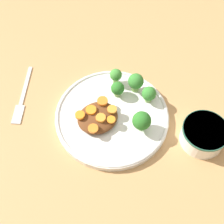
% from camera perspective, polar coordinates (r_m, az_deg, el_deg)
% --- Properties ---
extents(ground_plane, '(4.00, 4.00, 0.00)m').
position_cam_1_polar(ground_plane, '(0.80, 0.00, -1.21)').
color(ground_plane, tan).
extents(plate, '(0.29, 0.29, 0.02)m').
position_cam_1_polar(plate, '(0.79, 0.00, -0.79)').
color(plate, silver).
rests_on(plate, ground_plane).
extents(dip_bowl, '(0.11, 0.11, 0.05)m').
position_cam_1_polar(dip_bowl, '(0.78, 16.42, -3.90)').
color(dip_bowl, white).
rests_on(dip_bowl, ground_plane).
extents(stew_mound, '(0.10, 0.09, 0.02)m').
position_cam_1_polar(stew_mound, '(0.77, -2.62, -1.05)').
color(stew_mound, '#5B3319').
rests_on(stew_mound, plate).
extents(broccoli_floret_0, '(0.04, 0.04, 0.05)m').
position_cam_1_polar(broccoli_floret_0, '(0.80, 6.76, 3.27)').
color(broccoli_floret_0, '#759E51').
rests_on(broccoli_floret_0, plate).
extents(broccoli_floret_1, '(0.05, 0.05, 0.06)m').
position_cam_1_polar(broccoli_floret_1, '(0.74, 5.45, -1.64)').
color(broccoli_floret_1, '#759E51').
rests_on(broccoli_floret_1, plate).
extents(broccoli_floret_2, '(0.03, 0.03, 0.05)m').
position_cam_1_polar(broccoli_floret_2, '(0.80, 1.03, 4.25)').
color(broccoli_floret_2, '#7FA85B').
rests_on(broccoli_floret_2, plate).
extents(broccoli_floret_3, '(0.03, 0.03, 0.05)m').
position_cam_1_polar(broccoli_floret_3, '(0.82, 0.70, 6.71)').
color(broccoli_floret_3, '#759E51').
rests_on(broccoli_floret_3, plate).
extents(broccoli_floret_4, '(0.04, 0.04, 0.06)m').
position_cam_1_polar(broccoli_floret_4, '(0.81, 4.37, 5.52)').
color(broccoli_floret_4, '#759E51').
rests_on(broccoli_floret_4, plate).
extents(carrot_slice_0, '(0.02, 0.02, 0.01)m').
position_cam_1_polar(carrot_slice_0, '(0.75, -2.08, -1.07)').
color(carrot_slice_0, orange).
rests_on(carrot_slice_0, stew_mound).
extents(carrot_slice_1, '(0.02, 0.02, 0.01)m').
position_cam_1_polar(carrot_slice_1, '(0.76, -5.88, -0.57)').
color(carrot_slice_1, orange).
rests_on(carrot_slice_1, stew_mound).
extents(carrot_slice_2, '(0.02, 0.02, 0.01)m').
position_cam_1_polar(carrot_slice_2, '(0.74, -3.47, -3.03)').
color(carrot_slice_2, orange).
rests_on(carrot_slice_2, stew_mound).
extents(carrot_slice_3, '(0.02, 0.02, 0.00)m').
position_cam_1_polar(carrot_slice_3, '(0.75, -0.17, -1.40)').
color(carrot_slice_3, orange).
rests_on(carrot_slice_3, stew_mound).
extents(carrot_slice_4, '(0.03, 0.03, 0.01)m').
position_cam_1_polar(carrot_slice_4, '(0.77, -3.86, 0.37)').
color(carrot_slice_4, orange).
rests_on(carrot_slice_4, stew_mound).
extents(carrot_slice_5, '(0.02, 0.02, 0.01)m').
position_cam_1_polar(carrot_slice_5, '(0.77, -0.22, 0.54)').
color(carrot_slice_5, orange).
rests_on(carrot_slice_5, stew_mound).
extents(carrot_slice_6, '(0.03, 0.03, 0.01)m').
position_cam_1_polar(carrot_slice_6, '(0.78, -1.75, 2.01)').
color(carrot_slice_6, orange).
rests_on(carrot_slice_6, stew_mound).
extents(fork, '(0.12, 0.16, 0.01)m').
position_cam_1_polar(fork, '(0.87, -16.16, 2.23)').
color(fork, beige).
rests_on(fork, ground_plane).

